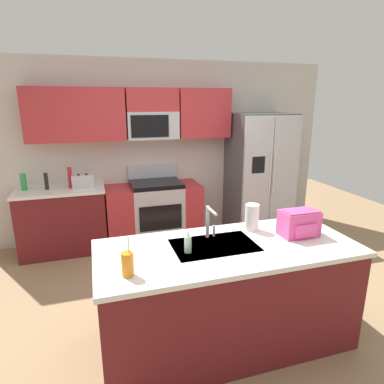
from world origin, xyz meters
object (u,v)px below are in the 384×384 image
Objects in this scene: toaster at (83,181)px; pepper_mill at (46,181)px; range_oven at (154,212)px; bottle_green at (24,182)px; bottle_red at (70,178)px; soap_dispenser at (188,244)px; paper_towel_roll at (252,217)px; refrigerator at (259,174)px; sink_faucet at (209,220)px; drink_cup_orange at (128,264)px; backpack at (299,223)px.

toaster is 0.46m from pepper_mill.
range_oven is 6.24× the size of bottle_green.
soap_dispenser is (0.96, -2.34, -0.07)m from bottle_red.
paper_towel_roll reaches higher than bottle_green.
bottle_green is (-1.69, 0.05, 0.57)m from range_oven.
range_oven is at bearing 177.52° from refrigerator.
pepper_mill is at bearing 133.13° from paper_towel_roll.
refrigerator is at bearing 52.54° from sink_faucet.
refrigerator is at bearing -0.43° from toaster.
drink_cup_orange reaches higher than toaster.
toaster is 1.01× the size of bottle_red.
pepper_mill reaches higher than soap_dispenser.
range_oven is 2.52m from backpack.
bottle_green is 2.80m from drink_cup_orange.
toaster is at bearing 97.13° from drink_cup_orange.
range_oven is at bearing 86.03° from soap_dispenser.
refrigerator is 2.30m from paper_towel_roll.
toaster is (-2.62, 0.02, 0.07)m from refrigerator.
pepper_mill is 0.78× the size of sink_faucet.
drink_cup_orange is 1.26m from paper_towel_roll.
sink_faucet is at bearing -54.84° from pepper_mill.
bottle_red is 2.63m from paper_towel_roll.
toaster is at bearing -7.59° from bottle_green.
refrigerator reaches higher than bottle_red.
drink_cup_orange is at bearing -82.87° from toaster.
paper_towel_roll reaches higher than toaster.
toaster reaches higher than soap_dispenser.
pepper_mill is (-0.46, 0.05, 0.02)m from toaster.
toaster is at bearing 179.57° from refrigerator.
bottle_red is at bearing 119.42° from sink_faucet.
bottle_green is 0.76× the size of drink_cup_orange.
pepper_mill is (-3.08, 0.07, 0.08)m from refrigerator.
refrigerator is 6.68× the size of bottle_red.
range_oven is 1.27m from bottle_red.
toaster is 0.99× the size of sink_faucet.
range_oven is 1.52m from pepper_mill.
drink_cup_orange reaches higher than soap_dispenser.
pepper_mill is 1.29× the size of soap_dispenser.
bottle_green reaches higher than toaster.
range_oven is 2.20m from paper_towel_roll.
refrigerator is at bearing 60.08° from paper_towel_roll.
bottle_green is at bearing 136.33° from paper_towel_roll.
backpack is at bearing -51.23° from toaster.
refrigerator is 7.71× the size of paper_towel_roll.
bottle_red reaches higher than bottle_green.
refrigerator reaches higher than soap_dispenser.
backpack is (2.26, -2.30, 0.01)m from pepper_mill.
drink_cup_orange is at bearing -132.90° from refrigerator.
pepper_mill is at bearing -9.79° from bottle_green.
bottle_green is at bearing 137.30° from backpack.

